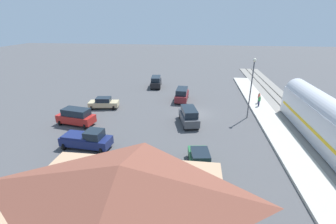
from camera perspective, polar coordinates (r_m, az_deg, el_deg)
ground_plane at (r=34.60m, az=6.84°, el=-0.46°), size 200.00×200.00×0.00m
railway_track at (r=37.32m, az=28.85°, el=-1.29°), size 4.80×70.00×0.30m
platform at (r=35.98m, az=22.97°, el=-0.96°), size 3.20×46.00×0.30m
station_building at (r=14.72m, az=-11.00°, el=-21.54°), size 12.37×8.46×5.71m
pedestrian_on_platform at (r=38.94m, az=21.43°, el=2.71°), size 0.36×0.36×1.71m
pedestrian_waiting_far at (r=40.43m, az=21.36°, el=3.39°), size 0.36×0.36×1.71m
pickup_navy at (r=26.54m, az=-19.20°, el=-6.33°), size 5.54×2.83×2.14m
sedan_green at (r=22.18m, az=7.83°, el=-11.53°), size 2.45×4.71×1.74m
suv_black at (r=48.03m, az=-2.95°, el=7.43°), size 2.45×5.07×2.22m
suv_red at (r=32.80m, az=-21.56°, el=-1.00°), size 5.17×3.03×2.22m
suv_maroon at (r=39.63m, az=3.42°, el=4.32°), size 2.15×4.97×2.22m
suv_charcoal at (r=30.87m, az=5.12°, el=-0.88°), size 3.04×5.22×2.22m
sedan_tan at (r=37.66m, az=-15.43°, el=2.18°), size 4.70×2.71×1.74m
light_pole_near_platform at (r=33.30m, az=19.79°, el=6.92°), size 0.44×0.44×8.32m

